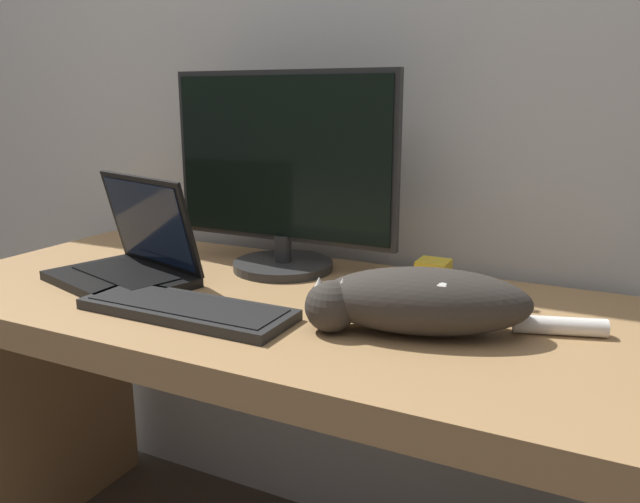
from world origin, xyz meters
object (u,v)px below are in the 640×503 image
Objects in this scene: external_keyboard at (187,309)px; laptop at (130,261)px; monitor at (282,176)px; cat at (419,300)px.

laptop is at bearing 154.30° from external_keyboard.
monitor reaches higher than cat.
laptop reaches higher than cat.
monitor is 0.39m from laptop.
monitor is at bearing 59.23° from laptop.
monitor is at bearing 89.03° from external_keyboard.
monitor is at bearing 131.19° from cat.
laptop is at bearing 161.22° from cat.
external_keyboard is at bearing -9.08° from laptop.
laptop is 0.75× the size of cat.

